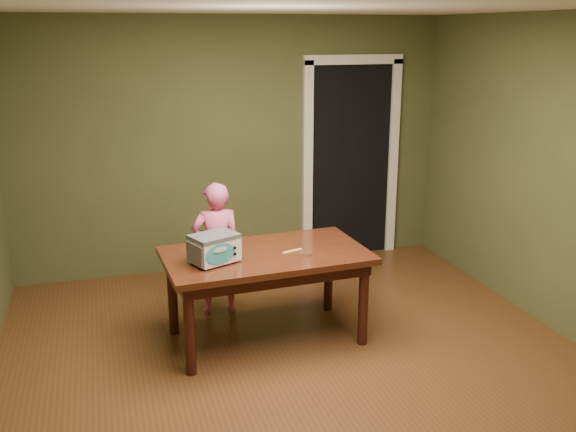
{
  "coord_description": "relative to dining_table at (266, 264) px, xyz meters",
  "views": [
    {
      "loc": [
        -1.34,
        -3.93,
        2.45
      ],
      "look_at": [
        0.14,
        1.0,
        0.95
      ],
      "focal_mm": 40.0,
      "sensor_mm": 36.0,
      "label": 1
    }
  ],
  "objects": [
    {
      "name": "floor",
      "position": [
        0.13,
        -0.72,
        -0.65
      ],
      "size": [
        5.0,
        5.0,
        0.0
      ],
      "primitive_type": "plane",
      "color": "#573619",
      "rests_on": "ground"
    },
    {
      "name": "room_shell",
      "position": [
        0.13,
        -0.72,
        1.06
      ],
      "size": [
        4.52,
        5.02,
        2.61
      ],
      "color": "#4C512B",
      "rests_on": "ground"
    },
    {
      "name": "doorway",
      "position": [
        1.43,
        2.07,
        0.41
      ],
      "size": [
        1.1,
        0.66,
        2.25
      ],
      "color": "black",
      "rests_on": "ground"
    },
    {
      "name": "dining_table",
      "position": [
        0.0,
        0.0,
        0.0
      ],
      "size": [
        1.65,
        0.99,
        0.75
      ],
      "rotation": [
        0.0,
        0.0,
        0.06
      ],
      "color": "#37180C",
      "rests_on": "floor"
    },
    {
      "name": "toy_oven",
      "position": [
        -0.43,
        -0.11,
        0.22
      ],
      "size": [
        0.42,
        0.36,
        0.22
      ],
      "rotation": [
        0.0,
        0.0,
        0.4
      ],
      "color": "#4C4F54",
      "rests_on": "dining_table"
    },
    {
      "name": "baking_pan",
      "position": [
        0.29,
        -0.14,
        0.11
      ],
      "size": [
        0.1,
        0.1,
        0.02
      ],
      "color": "silver",
      "rests_on": "dining_table"
    },
    {
      "name": "spatula",
      "position": [
        0.21,
        -0.04,
        0.1
      ],
      "size": [
        0.18,
        0.08,
        0.01
      ],
      "primitive_type": "cube",
      "rotation": [
        0.0,
        0.0,
        0.31
      ],
      "color": "#F3E069",
      "rests_on": "dining_table"
    },
    {
      "name": "child",
      "position": [
        -0.28,
        0.64,
        -0.05
      ],
      "size": [
        0.46,
        0.32,
        1.2
      ],
      "primitive_type": "imported",
      "rotation": [
        0.0,
        0.0,
        3.06
      ],
      "color": "pink",
      "rests_on": "floor"
    }
  ]
}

